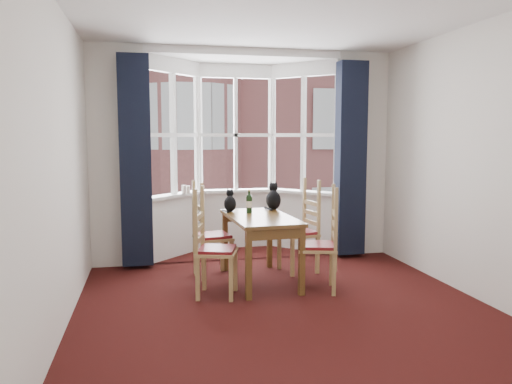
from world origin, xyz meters
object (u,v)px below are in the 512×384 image
object	(u,v)px
chair_right_far	(305,233)
candle_tall	(184,190)
chair_left_far	(206,238)
chair_right_near	(326,247)
cat_right	(273,198)
wine_bottle	(249,203)
chair_left_near	(208,251)
cat_left	(230,202)
candle_short	(188,190)
dining_table	(260,226)

from	to	relation	value
chair_right_far	candle_tall	bearing A→B (deg)	142.15
chair_left_far	chair_right_near	size ratio (longest dim) A/B	1.00
cat_right	wine_bottle	distance (m)	0.43
chair_left_far	chair_right_near	distance (m)	1.44
chair_left_near	chair_left_far	size ratio (longest dim) A/B	1.00
cat_left	cat_right	world-z (taller)	cat_right
chair_right_near	candle_short	distance (m)	2.38
cat_left	wine_bottle	distance (m)	0.26
dining_table	candle_short	distance (m)	1.65
cat_right	candle_short	xyz separation A→B (m)	(-0.97, 0.98, 0.03)
chair_left_near	candle_tall	distance (m)	1.87
chair_left_near	cat_left	distance (m)	0.95
chair_left_near	chair_right_near	world-z (taller)	same
chair_right_near	chair_left_far	bearing A→B (deg)	146.95
chair_right_near	wine_bottle	xyz separation A→B (m)	(-0.70, 0.71, 0.41)
chair_right_near	cat_right	xyz separation A→B (m)	(-0.34, 0.95, 0.42)
chair_left_near	cat_right	world-z (taller)	cat_right
cat_left	chair_right_near	bearing A→B (deg)	-44.50
dining_table	cat_right	world-z (taller)	cat_right
candle_short	cat_left	bearing A→B (deg)	-68.44
chair_left_near	chair_right_near	size ratio (longest dim) A/B	1.00
dining_table	cat_right	size ratio (longest dim) A/B	3.70
chair_left_near	chair_left_far	xyz separation A→B (m)	(0.05, 0.69, 0.00)
candle_short	chair_left_far	bearing A→B (deg)	-84.70
dining_table	chair_right_near	xyz separation A→B (m)	(0.62, -0.46, -0.18)
dining_table	cat_right	distance (m)	0.61
chair_right_near	chair_right_far	size ratio (longest dim) A/B	1.00
cat_left	cat_right	xyz separation A→B (m)	(0.55, 0.07, 0.03)
cat_right	candle_short	world-z (taller)	cat_right
cat_left	candle_tall	world-z (taller)	cat_left
chair_right_far	chair_right_near	bearing A→B (deg)	-91.91
dining_table	cat_left	distance (m)	0.55
wine_bottle	candle_short	size ratio (longest dim) A/B	2.58
chair_left_near	cat_left	world-z (taller)	cat_left
dining_table	chair_left_far	bearing A→B (deg)	151.13
chair_left_near	candle_short	world-z (taller)	candle_short
chair_left_near	cat_right	xyz separation A→B (m)	(0.91, 0.86, 0.42)
cat_left	cat_right	size ratio (longest dim) A/B	0.81
chair_right_far	cat_left	distance (m)	1.01
cat_right	wine_bottle	bearing A→B (deg)	-145.44
cat_left	dining_table	bearing A→B (deg)	-56.54
chair_right_far	cat_right	distance (m)	0.58
candle_tall	chair_right_far	bearing A→B (deg)	-37.85
chair_left_far	candle_tall	distance (m)	1.22
chair_right_near	dining_table	bearing A→B (deg)	143.31
chair_left_near	candle_short	xyz separation A→B (m)	(-0.06, 1.84, 0.45)
cat_right	candle_tall	xyz separation A→B (m)	(-1.03, 0.95, 0.03)
chair_left_far	cat_right	xyz separation A→B (m)	(0.86, 0.17, 0.42)
cat_left	cat_right	bearing A→B (deg)	7.45
cat_right	wine_bottle	size ratio (longest dim) A/B	1.27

